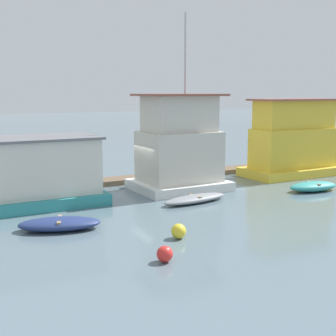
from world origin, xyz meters
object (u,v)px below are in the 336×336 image
(buoy_yellow, at_px, (179,231))
(buoy_red, at_px, (165,254))
(dinghy_grey, at_px, (195,199))
(dinghy_navy, at_px, (60,224))
(houseboat_white, at_px, (179,147))
(houseboat_yellow, at_px, (293,141))
(houseboat_teal, at_px, (33,173))
(dinghy_teal, at_px, (313,186))
(mooring_post_far_left, at_px, (56,177))

(buoy_yellow, distance_m, buoy_red, 2.52)
(dinghy_grey, relative_size, buoy_red, 7.12)
(buoy_red, bearing_deg, dinghy_navy, 111.34)
(houseboat_white, bearing_deg, dinghy_grey, -105.79)
(houseboat_yellow, relative_size, buoy_red, 12.56)
(houseboat_teal, relative_size, dinghy_teal, 2.12)
(mooring_post_far_left, xyz_separation_m, buoy_red, (0.27, -12.09, -0.63))
(houseboat_white, height_order, buoy_red, houseboat_white)
(dinghy_navy, bearing_deg, mooring_post_far_left, 75.79)
(houseboat_teal, height_order, houseboat_white, houseboat_white)
(houseboat_white, xyz_separation_m, houseboat_yellow, (8.90, 0.41, -0.15))
(dinghy_grey, bearing_deg, buoy_red, -128.37)
(dinghy_navy, bearing_deg, buoy_red, -68.66)
(houseboat_yellow, xyz_separation_m, dinghy_teal, (-2.58, -4.40, -1.99))
(houseboat_teal, distance_m, mooring_post_far_left, 2.81)
(houseboat_teal, distance_m, dinghy_grey, 8.01)
(houseboat_yellow, relative_size, dinghy_teal, 2.19)
(dinghy_teal, xyz_separation_m, mooring_post_far_left, (-12.70, 6.30, 0.63))
(dinghy_grey, height_order, buoy_red, buoy_red)
(houseboat_yellow, height_order, dinghy_grey, houseboat_yellow)
(houseboat_white, bearing_deg, mooring_post_far_left, 160.13)
(houseboat_white, height_order, dinghy_navy, houseboat_white)
(houseboat_white, relative_size, dinghy_navy, 2.74)
(mooring_post_far_left, bearing_deg, houseboat_white, -19.87)
(dinghy_navy, bearing_deg, buoy_yellow, -41.66)
(houseboat_white, distance_m, dinghy_teal, 7.77)
(dinghy_grey, bearing_deg, dinghy_teal, -6.29)
(dinghy_navy, height_order, dinghy_grey, dinghy_navy)
(houseboat_teal, xyz_separation_m, dinghy_navy, (-0.09, -4.77, -1.35))
(dinghy_grey, bearing_deg, mooring_post_far_left, 134.87)
(dinghy_grey, distance_m, dinghy_teal, 7.27)
(dinghy_teal, distance_m, mooring_post_far_left, 14.19)
(houseboat_yellow, distance_m, buoy_yellow, 15.86)
(houseboat_white, height_order, houseboat_yellow, houseboat_white)
(mooring_post_far_left, bearing_deg, dinghy_teal, -26.37)
(dinghy_grey, bearing_deg, buoy_yellow, -127.69)
(houseboat_white, height_order, buoy_yellow, houseboat_white)
(dinghy_navy, xyz_separation_m, mooring_post_far_left, (1.75, 6.92, 0.65))
(houseboat_teal, relative_size, houseboat_white, 0.68)
(dinghy_teal, relative_size, mooring_post_far_left, 1.72)
(buoy_yellow, bearing_deg, dinghy_navy, 138.34)
(houseboat_teal, height_order, houseboat_yellow, houseboat_yellow)
(dinghy_grey, bearing_deg, houseboat_yellow, 20.17)
(dinghy_grey, bearing_deg, houseboat_teal, 154.87)
(dinghy_navy, relative_size, mooring_post_far_left, 1.97)
(mooring_post_far_left, relative_size, buoy_red, 3.34)
(dinghy_navy, bearing_deg, dinghy_grey, 11.11)
(dinghy_grey, height_order, mooring_post_far_left, mooring_post_far_left)
(dinghy_teal, xyz_separation_m, buoy_red, (-12.44, -5.79, 0.00))
(houseboat_white, xyz_separation_m, dinghy_teal, (6.32, -3.99, -2.13))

